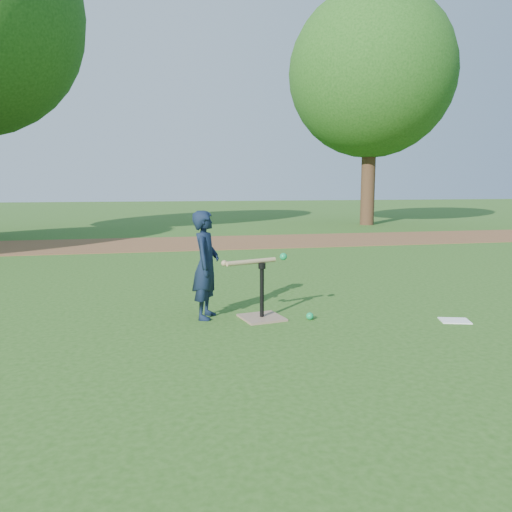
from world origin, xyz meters
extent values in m
plane|color=#285116|center=(0.00, 0.00, 0.00)|extent=(80.00, 80.00, 0.00)
cube|color=brown|center=(0.00, 7.50, 0.01)|extent=(24.00, 3.00, 0.01)
imported|color=black|center=(-0.74, 0.40, 0.59)|extent=(0.41, 0.50, 1.18)
sphere|color=#0D954C|center=(0.34, 0.07, 0.04)|extent=(0.08, 0.08, 0.08)
cube|color=white|center=(1.84, -0.32, 0.01)|extent=(0.36, 0.31, 0.01)
cube|color=#8F735B|center=(-0.16, 0.23, 0.01)|extent=(0.50, 0.50, 0.02)
cylinder|color=black|center=(-0.16, 0.23, 0.30)|extent=(0.05, 0.05, 0.55)
cylinder|color=black|center=(-0.16, 0.23, 0.58)|extent=(0.08, 0.08, 0.06)
cylinder|color=tan|center=(-0.28, 0.21, 0.64)|extent=(0.58, 0.25, 0.05)
sphere|color=tan|center=(-0.58, 0.17, 0.64)|extent=(0.06, 0.06, 0.06)
sphere|color=#0D954C|center=(0.09, 0.25, 0.68)|extent=(0.08, 0.08, 0.08)
cylinder|color=#382316|center=(6.50, 12.00, 1.71)|extent=(0.50, 0.50, 3.42)
sphere|color=#285B19|center=(6.50, 12.00, 5.30)|extent=(5.80, 5.80, 5.80)
camera|label=1|loc=(-1.35, -4.93, 1.45)|focal=35.00mm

